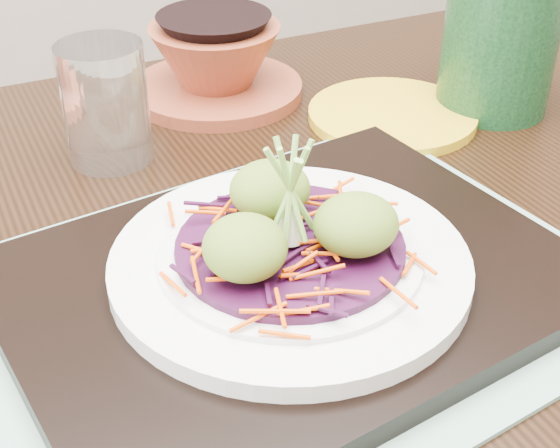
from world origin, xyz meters
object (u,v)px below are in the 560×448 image
object	(u,v)px
dining_table	(247,385)
white_plate	(290,261)
water_glass	(105,103)
terracotta_bowl_set	(216,65)
serving_tray	(290,281)
yellow_plate	(392,115)
green_jar	(499,46)

from	to	relation	value
dining_table	white_plate	world-z (taller)	white_plate
dining_table	water_glass	size ratio (longest dim) A/B	12.70
dining_table	terracotta_bowl_set	distance (m)	0.36
white_plate	serving_tray	bearing A→B (deg)	-90.00
yellow_plate	serving_tray	bearing A→B (deg)	-130.71
terracotta_bowl_set	yellow_plate	bearing A→B (deg)	-38.29
white_plate	yellow_plate	distance (m)	0.30
water_glass	dining_table	bearing A→B (deg)	-75.24
white_plate	green_jar	xyz separation A→B (m)	(0.31, 0.22, 0.04)
white_plate	water_glass	xyz separation A→B (m)	(-0.08, 0.25, 0.03)
dining_table	white_plate	bearing A→B (deg)	-53.10
water_glass	green_jar	distance (m)	0.39
green_jar	white_plate	bearing A→B (deg)	-144.21
white_plate	terracotta_bowl_set	bearing A→B (deg)	82.22
water_glass	terracotta_bowl_set	size ratio (longest dim) A/B	0.54
terracotta_bowl_set	yellow_plate	xyz separation A→B (m)	(0.15, -0.12, -0.03)
dining_table	serving_tray	xyz separation A→B (m)	(0.03, -0.03, 0.12)
yellow_plate	terracotta_bowl_set	bearing A→B (deg)	141.71
terracotta_bowl_set	yellow_plate	world-z (taller)	terracotta_bowl_set
terracotta_bowl_set	green_jar	distance (m)	0.29
yellow_plate	green_jar	xyz separation A→B (m)	(0.11, -0.01, 0.06)
serving_tray	terracotta_bowl_set	world-z (taller)	terracotta_bowl_set
green_jar	water_glass	bearing A→B (deg)	176.29
green_jar	dining_table	bearing A→B (deg)	-149.79
yellow_plate	green_jar	size ratio (longest dim) A/B	1.29
water_glass	white_plate	bearing A→B (deg)	-71.35
dining_table	yellow_plate	xyz separation A→B (m)	(0.22, 0.20, 0.11)
terracotta_bowl_set	serving_tray	bearing A→B (deg)	-97.78
yellow_plate	green_jar	distance (m)	0.13
dining_table	serving_tray	distance (m)	0.13
water_glass	terracotta_bowl_set	bearing A→B (deg)	37.66
serving_tray	yellow_plate	world-z (taller)	serving_tray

